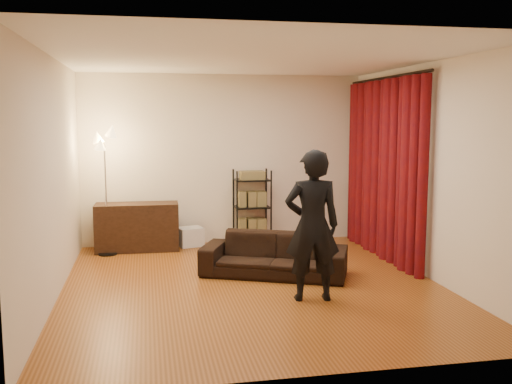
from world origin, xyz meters
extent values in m
plane|color=brown|center=(0.00, 0.00, 0.00)|extent=(5.00, 5.00, 0.00)
plane|color=white|center=(0.00, 0.00, 2.70)|extent=(5.00, 5.00, 0.00)
plane|color=beige|center=(0.00, 2.50, 1.35)|extent=(5.00, 0.00, 5.00)
plane|color=beige|center=(0.00, -2.50, 1.35)|extent=(5.00, 0.00, 5.00)
plane|color=beige|center=(-2.25, 0.00, 1.35)|extent=(0.00, 5.00, 5.00)
plane|color=beige|center=(2.25, 0.00, 1.35)|extent=(0.00, 5.00, 5.00)
cylinder|color=black|center=(2.15, 1.12, 2.58)|extent=(0.04, 2.65, 0.04)
imported|color=black|center=(0.35, 0.38, 0.27)|extent=(1.97, 1.38, 0.54)
imported|color=black|center=(0.55, -0.66, 0.84)|extent=(0.65, 0.46, 1.68)
cube|color=black|center=(-1.39, 2.14, 0.36)|extent=(1.25, 0.50, 0.73)
camera|label=1|loc=(-1.23, -6.59, 2.02)|focal=40.00mm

